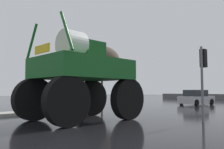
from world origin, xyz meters
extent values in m
plane|color=black|center=(0.00, 18.00, 0.00)|extent=(120.00, 120.00, 0.00)
cube|color=#9E9B93|center=(-3.93, 5.42, 0.07)|extent=(1.45, 9.11, 0.15)
cylinder|color=black|center=(-0.38, 8.74, 1.01)|extent=(0.45, 2.03, 2.02)
cylinder|color=black|center=(2.43, 8.71, 1.01)|extent=(0.45, 2.03, 2.02)
cylinder|color=black|center=(-0.43, 5.20, 1.01)|extent=(0.45, 2.03, 2.02)
cylinder|color=black|center=(2.38, 5.16, 1.01)|extent=(0.45, 2.03, 2.02)
cube|color=#195B23|center=(1.00, 6.95, 2.46)|extent=(3.36, 4.28, 0.97)
cube|color=#154E1E|center=(1.01, 7.39, 3.40)|extent=(1.23, 1.23, 0.91)
cylinder|color=silver|center=(0.99, 6.33, 3.61)|extent=(1.34, 1.05, 1.33)
cylinder|color=#195B23|center=(-0.51, 5.06, 3.75)|extent=(1.02, 0.13, 1.67)
cylinder|color=#195B23|center=(2.47, 5.02, 3.78)|extent=(0.94, 0.13, 1.71)
cube|color=yellow|center=(0.97, 4.80, 3.20)|extent=(1.26, 0.06, 0.36)
cube|color=#B7B7BF|center=(-0.58, 22.93, 0.53)|extent=(2.24, 4.29, 0.70)
cube|color=#23282D|center=(-0.60, 22.78, 1.20)|extent=(1.83, 2.29, 0.64)
cylinder|color=black|center=(-1.24, 24.38, 0.30)|extent=(0.26, 0.62, 0.60)
cylinder|color=black|center=(0.44, 24.15, 0.30)|extent=(0.26, 0.62, 0.60)
cylinder|color=black|center=(-1.61, 21.70, 0.30)|extent=(0.26, 0.62, 0.60)
cylinder|color=black|center=(0.08, 21.47, 0.30)|extent=(0.26, 0.62, 0.60)
cylinder|color=slate|center=(-5.05, 10.32, 1.86)|extent=(0.11, 0.11, 3.72)
cube|color=black|center=(-5.05, 10.54, 3.20)|extent=(0.24, 0.32, 0.84)
sphere|color=red|center=(-5.05, 10.73, 3.47)|extent=(0.17, 0.17, 0.17)
sphere|color=#3C2403|center=(-5.05, 10.73, 3.20)|extent=(0.17, 0.17, 0.17)
sphere|color=black|center=(-5.05, 10.73, 2.93)|extent=(0.17, 0.17, 0.17)
cylinder|color=slate|center=(5.50, 10.32, 1.72)|extent=(0.11, 0.11, 3.44)
cube|color=black|center=(5.50, 10.54, 2.92)|extent=(0.24, 0.32, 0.84)
sphere|color=red|center=(5.50, 10.73, 3.19)|extent=(0.17, 0.17, 0.17)
sphere|color=#3C2403|center=(5.50, 10.73, 2.92)|extent=(0.17, 0.17, 0.17)
sphere|color=black|center=(5.50, 10.73, 2.65)|extent=(0.17, 0.17, 0.17)
cylinder|color=#473828|center=(-9.99, 18.48, 1.71)|extent=(0.24, 0.24, 3.41)
ellipsoid|color=brown|center=(-9.99, 18.48, 4.90)|extent=(4.24, 4.24, 3.60)
camera|label=1|loc=(10.00, -0.08, 1.40)|focal=37.28mm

